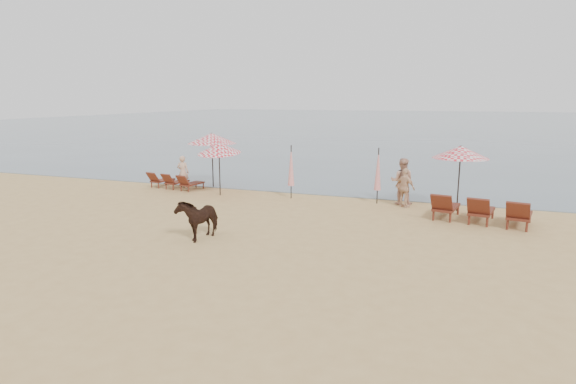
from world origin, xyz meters
The scene contains 13 objects.
ground centered at (0.00, 0.00, 0.00)m, with size 120.00×120.00×0.00m, color tan.
sea centered at (0.00, 80.00, 0.00)m, with size 160.00×140.00×0.06m, color #51606B.
lounger_cluster_left centered at (-7.33, 9.16, 0.37)m, with size 2.65×1.83×0.54m.
lounger_cluster_right centered at (6.34, 7.22, 0.48)m, with size 3.42×2.38×0.69m.
umbrella_open_left_a centered at (-5.76, 10.13, 2.39)m, with size 2.34×2.34×2.66m.
umbrella_open_left_b centered at (-4.52, 8.51, 2.12)m, with size 1.92×1.96×2.45m.
umbrella_open_right centered at (5.55, 8.91, 2.29)m, with size 2.08×2.08×2.54m.
umbrella_closed_left centered at (-1.29, 8.97, 1.43)m, with size 0.28×0.28×2.32m.
umbrella_closed_right centered at (2.41, 9.20, 1.42)m, with size 0.28×0.28×2.32m.
cow centered at (-1.99, 2.31, 0.65)m, with size 0.70×1.54×1.30m, color black.
beachgoer_left centered at (-6.92, 9.31, 0.80)m, with size 0.58×0.38×1.60m, color tan.
beachgoer_right_a centered at (3.36, 9.39, 0.96)m, with size 0.93×0.72×1.91m, color tan.
beachgoer_right_b centered at (3.56, 8.87, 0.79)m, with size 0.93×0.39×1.58m, color #DEB08A.
Camera 1 is at (5.58, -10.39, 4.33)m, focal length 30.00 mm.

